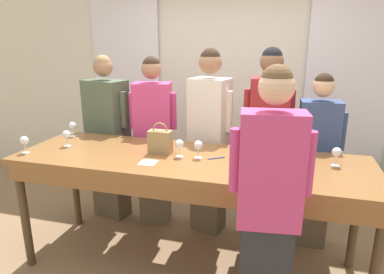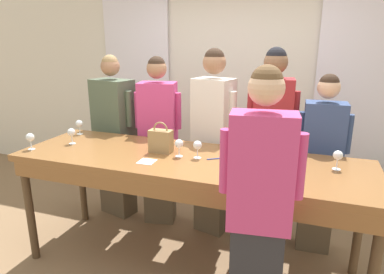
{
  "view_description": "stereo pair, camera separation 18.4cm",
  "coord_description": "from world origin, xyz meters",
  "views": [
    {
      "loc": [
        0.73,
        -2.52,
        1.94
      ],
      "look_at": [
        0.0,
        0.09,
        1.17
      ],
      "focal_mm": 32.0,
      "sensor_mm": 36.0,
      "label": 1
    },
    {
      "loc": [
        0.91,
        -2.46,
        1.94
      ],
      "look_at": [
        0.0,
        0.09,
        1.17
      ],
      "focal_mm": 32.0,
      "sensor_mm": 36.0,
      "label": 2
    }
  ],
  "objects": [
    {
      "name": "curtain_panel_left",
      "position": [
        -1.38,
        1.74,
        1.34
      ],
      "size": [
        0.94,
        0.03,
        2.69
      ],
      "color": "white",
      "rests_on": "ground_plane"
    },
    {
      "name": "wall_back",
      "position": [
        0.0,
        1.81,
        1.4
      ],
      "size": [
        12.0,
        0.06,
        2.8
      ],
      "color": "silver",
      "rests_on": "ground_plane"
    },
    {
      "name": "wine_bottle",
      "position": [
        0.7,
        0.36,
        1.14
      ],
      "size": [
        0.07,
        0.07,
        0.32
      ],
      "color": "black",
      "rests_on": "tasting_bar"
    },
    {
      "name": "wine_glass_front_left",
      "position": [
        0.52,
        0.11,
        1.12
      ],
      "size": [
        0.07,
        0.07,
        0.15
      ],
      "color": "white",
      "rests_on": "tasting_bar"
    },
    {
      "name": "tasting_bar",
      "position": [
        0.0,
        -0.02,
        0.93
      ],
      "size": [
        2.89,
        0.89,
        1.02
      ],
      "color": "brown",
      "rests_on": "ground_plane"
    },
    {
      "name": "wine_glass_back_mid",
      "position": [
        0.07,
        0.01,
        1.12
      ],
      "size": [
        0.07,
        0.07,
        0.15
      ],
      "color": "white",
      "rests_on": "tasting_bar"
    },
    {
      "name": "wine_glass_front_right",
      "position": [
        0.62,
        -0.01,
        1.12
      ],
      "size": [
        0.07,
        0.07,
        0.15
      ],
      "color": "white",
      "rests_on": "tasting_bar"
    },
    {
      "name": "pen",
      "position": [
        0.22,
        0.04,
        1.02
      ],
      "size": [
        0.12,
        0.09,
        0.01
      ],
      "color": "#193399",
      "rests_on": "tasting_bar"
    },
    {
      "name": "napkin",
      "position": [
        -0.27,
        -0.2,
        1.02
      ],
      "size": [
        0.13,
        0.13,
        0.0
      ],
      "color": "white",
      "rests_on": "tasting_bar"
    },
    {
      "name": "guest_navy_coat",
      "position": [
        1.03,
        0.65,
        0.86
      ],
      "size": [
        0.46,
        0.24,
        1.66
      ],
      "color": "brown",
      "rests_on": "ground_plane"
    },
    {
      "name": "guest_cream_sweater",
      "position": [
        0.02,
        0.65,
        0.97
      ],
      "size": [
        0.48,
        0.34,
        1.87
      ],
      "color": "brown",
      "rests_on": "ground_plane"
    },
    {
      "name": "host_pouring",
      "position": [
        0.67,
        -0.63,
        0.96
      ],
      "size": [
        0.48,
        0.25,
        1.82
      ],
      "color": "#28282D",
      "rests_on": "ground_plane"
    },
    {
      "name": "curtain_panel_right",
      "position": [
        1.38,
        1.74,
        1.34
      ],
      "size": [
        0.94,
        0.03,
        2.69
      ],
      "color": "white",
      "rests_on": "ground_plane"
    },
    {
      "name": "wine_glass_center_left",
      "position": [
        1.12,
        0.12,
        1.12
      ],
      "size": [
        0.07,
        0.07,
        0.15
      ],
      "color": "white",
      "rests_on": "tasting_bar"
    },
    {
      "name": "ground_plane",
      "position": [
        0.0,
        0.0,
        0.0
      ],
      "size": [
        18.0,
        18.0,
        0.0
      ],
      "primitive_type": "plane",
      "color": "#846647"
    },
    {
      "name": "wine_glass_center_mid",
      "position": [
        -0.08,
        -0.0,
        1.12
      ],
      "size": [
        0.07,
        0.07,
        0.15
      ],
      "color": "white",
      "rests_on": "tasting_bar"
    },
    {
      "name": "wine_glass_center_right",
      "position": [
        -1.28,
        0.3,
        1.12
      ],
      "size": [
        0.07,
        0.07,
        0.15
      ],
      "color": "white",
      "rests_on": "tasting_bar"
    },
    {
      "name": "guest_striped_shirt",
      "position": [
        0.58,
        0.65,
        0.99
      ],
      "size": [
        0.47,
        0.28,
        1.88
      ],
      "color": "#28282D",
      "rests_on": "ground_plane"
    },
    {
      "name": "guest_olive_jacket",
      "position": [
        -1.1,
        0.65,
        0.9
      ],
      "size": [
        0.55,
        0.36,
        1.79
      ],
      "color": "brown",
      "rests_on": "ground_plane"
    },
    {
      "name": "handbag",
      "position": [
        -0.27,
        0.06,
        1.12
      ],
      "size": [
        0.19,
        0.1,
        0.26
      ],
      "color": "#997A4C",
      "rests_on": "tasting_bar"
    },
    {
      "name": "guest_pink_top",
      "position": [
        -0.57,
        0.65,
        0.92
      ],
      "size": [
        0.49,
        0.33,
        1.78
      ],
      "color": "brown",
      "rests_on": "ground_plane"
    },
    {
      "name": "wine_glass_back_left",
      "position": [
        -1.36,
        -0.26,
        1.12
      ],
      "size": [
        0.07,
        0.07,
        0.15
      ],
      "color": "white",
      "rests_on": "tasting_bar"
    },
    {
      "name": "wine_glass_front_mid",
      "position": [
        -1.14,
        0.0,
        1.12
      ],
      "size": [
        0.07,
        0.07,
        0.15
      ],
      "color": "white",
      "rests_on": "tasting_bar"
    }
  ]
}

